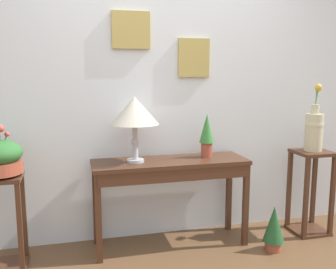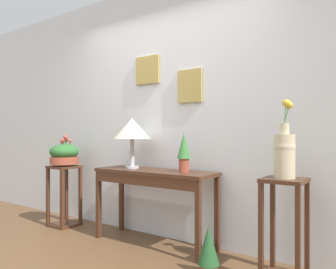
{
  "view_description": "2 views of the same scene",
  "coord_description": "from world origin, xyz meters",
  "px_view_note": "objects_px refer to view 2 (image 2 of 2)",
  "views": [
    {
      "loc": [
        -0.79,
        -1.91,
        1.49
      ],
      "look_at": [
        0.01,
        1.18,
        0.97
      ],
      "focal_mm": 40.73,
      "sensor_mm": 36.0,
      "label": 1
    },
    {
      "loc": [
        2.13,
        -1.57,
        1.12
      ],
      "look_at": [
        0.23,
        1.08,
        1.12
      ],
      "focal_mm": 36.01,
      "sensor_mm": 36.0,
      "label": 2
    }
  ],
  "objects_px": {
    "planter_bowl_wide_left": "(64,154)",
    "potted_plant_floor": "(208,249)",
    "console_table": "(153,180)",
    "table_lamp": "(132,129)",
    "pedestal_stand_right": "(284,229)",
    "flower_vase_tall_right": "(285,151)",
    "pedestal_stand_left": "(64,196)",
    "potted_plant_on_console": "(184,150)"
  },
  "relations": [
    {
      "from": "table_lamp",
      "to": "planter_bowl_wide_left",
      "type": "relative_size",
      "value": 1.42
    },
    {
      "from": "potted_plant_on_console",
      "to": "table_lamp",
      "type": "bearing_deg",
      "value": -176.91
    },
    {
      "from": "planter_bowl_wide_left",
      "to": "potted_plant_floor",
      "type": "relative_size",
      "value": 0.97
    },
    {
      "from": "console_table",
      "to": "table_lamp",
      "type": "bearing_deg",
      "value": 175.28
    },
    {
      "from": "potted_plant_on_console",
      "to": "pedestal_stand_left",
      "type": "xyz_separation_m",
      "value": [
        -1.67,
        -0.12,
        -0.6
      ]
    },
    {
      "from": "potted_plant_on_console",
      "to": "planter_bowl_wide_left",
      "type": "distance_m",
      "value": 1.68
    },
    {
      "from": "console_table",
      "to": "pedestal_stand_right",
      "type": "bearing_deg",
      "value": -2.04
    },
    {
      "from": "pedestal_stand_right",
      "to": "pedestal_stand_left",
      "type": "bearing_deg",
      "value": -179.63
    },
    {
      "from": "potted_plant_on_console",
      "to": "pedestal_stand_right",
      "type": "relative_size",
      "value": 0.49
    },
    {
      "from": "potted_plant_on_console",
      "to": "planter_bowl_wide_left",
      "type": "bearing_deg",
      "value": -175.77
    },
    {
      "from": "console_table",
      "to": "table_lamp",
      "type": "distance_m",
      "value": 0.6
    },
    {
      "from": "pedestal_stand_right",
      "to": "potted_plant_on_console",
      "type": "bearing_deg",
      "value": 173.88
    },
    {
      "from": "console_table",
      "to": "potted_plant_floor",
      "type": "xyz_separation_m",
      "value": [
        0.81,
        -0.31,
        -0.45
      ]
    },
    {
      "from": "planter_bowl_wide_left",
      "to": "flower_vase_tall_right",
      "type": "height_order",
      "value": "flower_vase_tall_right"
    },
    {
      "from": "pedestal_stand_left",
      "to": "potted_plant_floor",
      "type": "xyz_separation_m",
      "value": [
        2.14,
        -0.25,
        -0.16
      ]
    },
    {
      "from": "potted_plant_floor",
      "to": "pedestal_stand_right",
      "type": "bearing_deg",
      "value": 27.01
    },
    {
      "from": "table_lamp",
      "to": "potted_plant_floor",
      "type": "relative_size",
      "value": 1.38
    },
    {
      "from": "table_lamp",
      "to": "pedestal_stand_left",
      "type": "relative_size",
      "value": 0.73
    },
    {
      "from": "planter_bowl_wide_left",
      "to": "potted_plant_floor",
      "type": "distance_m",
      "value": 2.26
    },
    {
      "from": "console_table",
      "to": "planter_bowl_wide_left",
      "type": "height_order",
      "value": "planter_bowl_wide_left"
    },
    {
      "from": "pedestal_stand_left",
      "to": "pedestal_stand_right",
      "type": "bearing_deg",
      "value": 0.37
    },
    {
      "from": "potted_plant_on_console",
      "to": "potted_plant_floor",
      "type": "height_order",
      "value": "potted_plant_on_console"
    },
    {
      "from": "pedestal_stand_right",
      "to": "flower_vase_tall_right",
      "type": "height_order",
      "value": "flower_vase_tall_right"
    },
    {
      "from": "potted_plant_floor",
      "to": "table_lamp",
      "type": "bearing_deg",
      "value": 163.14
    },
    {
      "from": "pedestal_stand_left",
      "to": "pedestal_stand_right",
      "type": "distance_m",
      "value": 2.66
    },
    {
      "from": "planter_bowl_wide_left",
      "to": "flower_vase_tall_right",
      "type": "relative_size",
      "value": 0.62
    },
    {
      "from": "console_table",
      "to": "potted_plant_floor",
      "type": "relative_size",
      "value": 3.36
    },
    {
      "from": "console_table",
      "to": "table_lamp",
      "type": "xyz_separation_m",
      "value": [
        -0.3,
        0.02,
        0.52
      ]
    },
    {
      "from": "table_lamp",
      "to": "potted_plant_floor",
      "type": "distance_m",
      "value": 1.51
    },
    {
      "from": "flower_vase_tall_right",
      "to": "potted_plant_floor",
      "type": "bearing_deg",
      "value": -153.0
    },
    {
      "from": "console_table",
      "to": "table_lamp",
      "type": "height_order",
      "value": "table_lamp"
    },
    {
      "from": "flower_vase_tall_right",
      "to": "potted_plant_floor",
      "type": "height_order",
      "value": "flower_vase_tall_right"
    },
    {
      "from": "console_table",
      "to": "potted_plant_on_console",
      "type": "xyz_separation_m",
      "value": [
        0.34,
        0.06,
        0.31
      ]
    },
    {
      "from": "potted_plant_on_console",
      "to": "planter_bowl_wide_left",
      "type": "relative_size",
      "value": 1.0
    },
    {
      "from": "table_lamp",
      "to": "potted_plant_on_console",
      "type": "relative_size",
      "value": 1.42
    },
    {
      "from": "table_lamp",
      "to": "flower_vase_tall_right",
      "type": "relative_size",
      "value": 0.89
    },
    {
      "from": "potted_plant_on_console",
      "to": "potted_plant_floor",
      "type": "distance_m",
      "value": 0.97
    },
    {
      "from": "console_table",
      "to": "potted_plant_floor",
      "type": "distance_m",
      "value": 0.98
    },
    {
      "from": "potted_plant_floor",
      "to": "flower_vase_tall_right",
      "type": "bearing_deg",
      "value": 27.0
    },
    {
      "from": "flower_vase_tall_right",
      "to": "planter_bowl_wide_left",
      "type": "bearing_deg",
      "value": -179.63
    },
    {
      "from": "potted_plant_on_console",
      "to": "pedestal_stand_right",
      "type": "distance_m",
      "value": 1.15
    },
    {
      "from": "table_lamp",
      "to": "flower_vase_tall_right",
      "type": "height_order",
      "value": "flower_vase_tall_right"
    }
  ]
}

